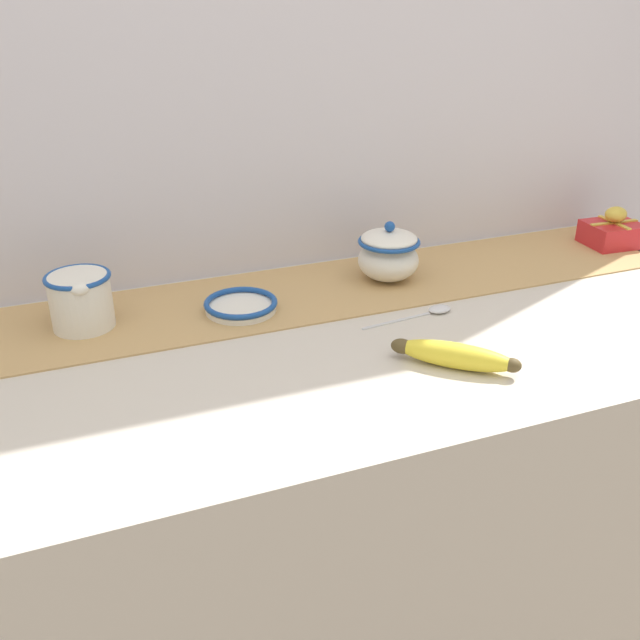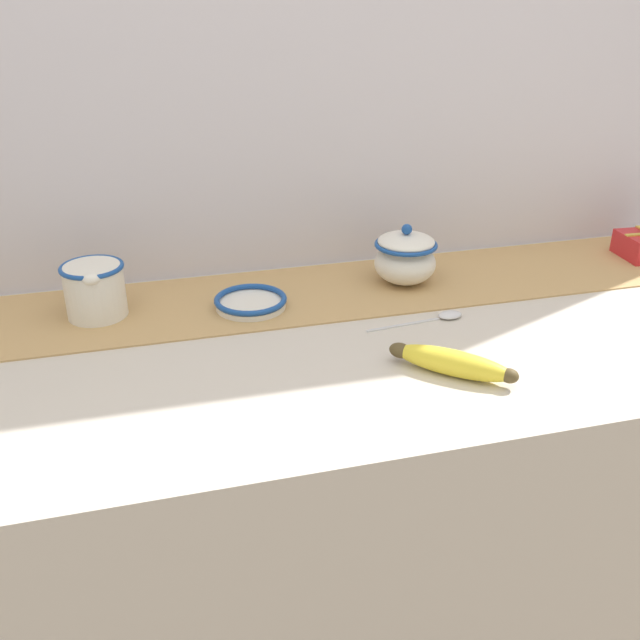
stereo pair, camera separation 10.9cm
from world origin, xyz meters
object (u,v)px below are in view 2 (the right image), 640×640
object	(u,v)px
sugar_bowl	(405,257)
banana	(452,362)
small_dish	(251,302)
spoon	(445,316)
cream_pitcher	(95,288)

from	to	relation	value
sugar_bowl	banana	world-z (taller)	sugar_bowl
small_dish	sugar_bowl	bearing A→B (deg)	6.79
small_dish	spoon	size ratio (longest dim) A/B	0.72
banana	spoon	bearing A→B (deg)	68.78
small_dish	banana	size ratio (longest dim) A/B	0.80
small_dish	spoon	world-z (taller)	small_dish
cream_pitcher	spoon	bearing A→B (deg)	-15.84
sugar_bowl	spoon	world-z (taller)	sugar_bowl
banana	spoon	world-z (taller)	banana
banana	spoon	size ratio (longest dim) A/B	0.90
spoon	sugar_bowl	bearing A→B (deg)	88.48
small_dish	spoon	bearing A→B (deg)	-21.81
small_dish	cream_pitcher	bearing A→B (deg)	171.88
sugar_bowl	small_dish	bearing A→B (deg)	-173.21
cream_pitcher	small_dish	world-z (taller)	cream_pitcher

